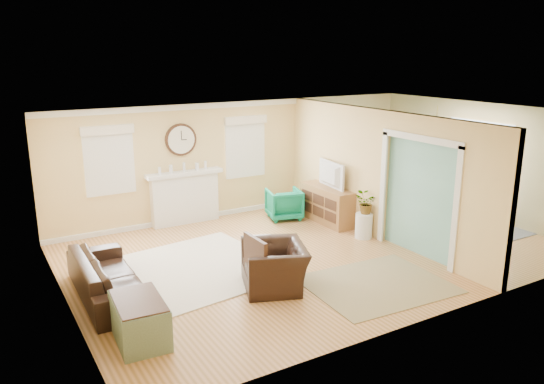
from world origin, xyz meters
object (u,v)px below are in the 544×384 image
Objects in this scene: credenza at (327,205)px; dining_table at (435,210)px; sofa at (109,276)px; eames_chair at (275,266)px; green_chair at (284,204)px.

credenza is 0.85× the size of dining_table.
eames_chair reaches higher than sofa.
eames_chair is 0.63× the size of dining_table.
credenza is (5.12, 1.29, 0.07)m from sofa.
sofa is 2.04× the size of eames_chair.
sofa is at bearing -165.84° from credenza.
sofa is at bearing 39.58° from green_chair.
green_chair is at bearing 134.11° from credenza.
credenza is at bearing 149.37° from green_chair.
eames_chair is 3.59m from credenza.
eames_chair is at bearing 108.05° from dining_table.
green_chair is 0.43× the size of dining_table.
dining_table is (4.72, 1.01, -0.05)m from eames_chair.
dining_table is (7.09, -0.01, -0.02)m from sofa.
eames_chair reaches higher than green_chair.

